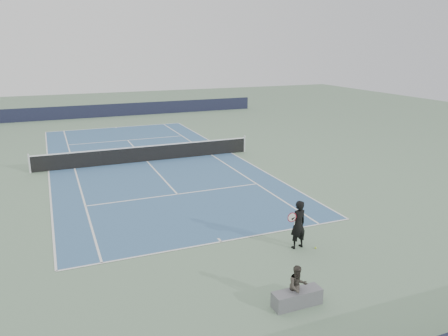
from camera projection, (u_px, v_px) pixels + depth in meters
name	position (u px, v px, depth m)	size (l,w,h in m)	color
ground	(147.00, 161.00, 26.00)	(80.00, 80.00, 0.00)	slate
court_surface	(147.00, 161.00, 26.00)	(10.97, 23.77, 0.01)	#3A618B
tennis_net	(147.00, 153.00, 25.87)	(12.90, 0.10, 1.07)	silver
windscreen_far	(105.00, 111.00, 41.76)	(30.00, 0.25, 1.20)	black
tennis_player	(298.00, 224.00, 14.78)	(0.80, 0.55, 1.71)	black
tennis_ball	(315.00, 248.00, 14.92)	(0.07, 0.07, 0.07)	#C6E92F
spectator_bench	(297.00, 292.00, 11.59)	(1.39, 0.54, 1.17)	slate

